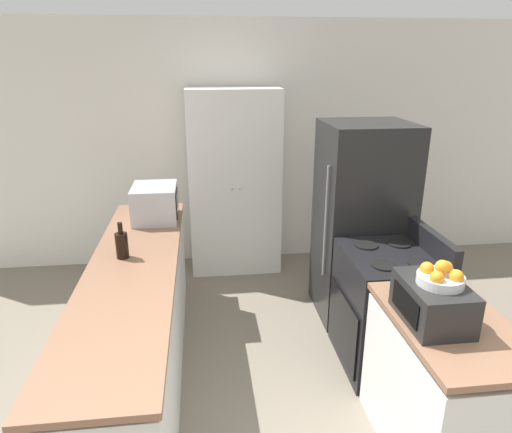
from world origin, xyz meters
name	(u,v)px	position (x,y,z in m)	size (l,w,h in m)	color
wall_back	(238,146)	(0.00, 3.55, 1.30)	(7.00, 0.06, 2.60)	silver
counter_left	(137,326)	(-0.90, 1.48, 0.43)	(0.60, 2.76, 0.89)	silver
counter_right	(442,392)	(0.90, 0.58, 0.43)	(0.60, 0.97, 0.89)	silver
pantry_cabinet	(234,183)	(-0.07, 3.27, 0.97)	(0.95, 0.49, 1.93)	white
stove	(386,309)	(0.92, 1.45, 0.45)	(0.66, 0.73, 1.05)	black
refrigerator	(361,223)	(0.95, 2.20, 0.86)	(0.74, 0.69, 1.72)	black
microwave	(155,203)	(-0.81, 2.42, 1.04)	(0.38, 0.45, 0.30)	#B2B2B7
wine_bottle	(122,245)	(-0.98, 1.64, 0.99)	(0.09, 0.09, 0.26)	black
toaster_oven	(433,302)	(0.77, 0.61, 1.00)	(0.30, 0.42, 0.23)	black
fruit_bowl	(441,276)	(0.79, 0.59, 1.16)	(0.24, 0.24, 0.13)	silver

